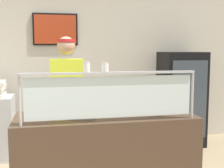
% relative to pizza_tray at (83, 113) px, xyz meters
% --- Properties ---
extents(shop_rear_unit, '(6.20, 0.13, 2.70)m').
position_rel_pizza_tray_xyz_m(shop_rear_unit, '(0.22, 2.09, 0.39)').
color(shop_rear_unit, beige).
rests_on(shop_rear_unit, ground).
extents(serving_counter, '(1.80, 0.69, 0.95)m').
position_rel_pizza_tray_xyz_m(serving_counter, '(0.22, -0.05, -0.49)').
color(serving_counter, '#4C3828').
rests_on(serving_counter, ground).
extents(sneeze_guard, '(1.63, 0.06, 0.46)m').
position_rel_pizza_tray_xyz_m(sneeze_guard, '(0.22, -0.33, 0.27)').
color(sneeze_guard, '#B2B5BC').
rests_on(sneeze_guard, serving_counter).
extents(pizza_tray, '(0.44, 0.44, 0.04)m').
position_rel_pizza_tray_xyz_m(pizza_tray, '(0.00, 0.00, 0.00)').
color(pizza_tray, '#9EA0A8').
rests_on(pizza_tray, serving_counter).
extents(pizza_server, '(0.14, 0.29, 0.01)m').
position_rel_pizza_tray_xyz_m(pizza_server, '(-0.02, -0.02, 0.02)').
color(pizza_server, '#ADAFB7').
rests_on(pizza_server, pizza_tray).
extents(parmesan_shaker, '(0.06, 0.06, 0.09)m').
position_rel_pizza_tray_xyz_m(parmesan_shaker, '(-0.00, -0.33, 0.49)').
color(parmesan_shaker, white).
rests_on(parmesan_shaker, sneeze_guard).
extents(pepper_flake_shaker, '(0.06, 0.06, 0.08)m').
position_rel_pizza_tray_xyz_m(pepper_flake_shaker, '(0.17, -0.33, 0.48)').
color(pepper_flake_shaker, white).
rests_on(pepper_flake_shaker, sneeze_guard).
extents(worker_figure, '(0.41, 0.50, 1.76)m').
position_rel_pizza_tray_xyz_m(worker_figure, '(-0.13, 0.57, 0.04)').
color(worker_figure, '#23232D').
rests_on(worker_figure, ground).
extents(drink_fridge, '(0.69, 0.60, 1.56)m').
position_rel_pizza_tray_xyz_m(drink_fridge, '(1.83, 1.64, -0.18)').
color(drink_fridge, black).
rests_on(drink_fridge, ground).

